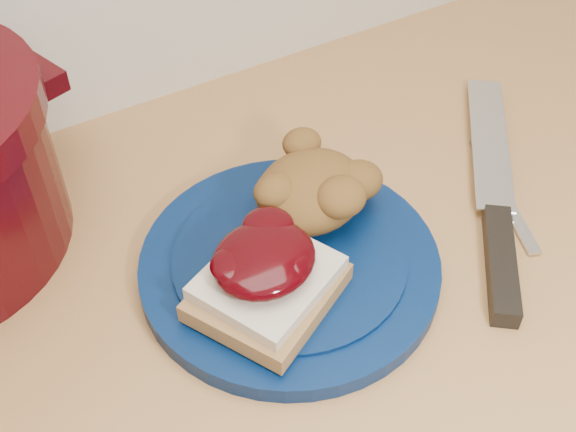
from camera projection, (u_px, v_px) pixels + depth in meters
plate at (290, 265)px, 0.66m from camera, size 0.35×0.35×0.02m
sandwich at (266, 276)px, 0.60m from camera, size 0.15×0.14×0.06m
stuffing_mound at (311, 191)px, 0.67m from camera, size 0.14×0.13×0.06m
chef_knife at (497, 226)px, 0.69m from camera, size 0.24×0.30×0.02m
butter_knife at (502, 193)px, 0.73m from camera, size 0.07×0.16×0.00m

